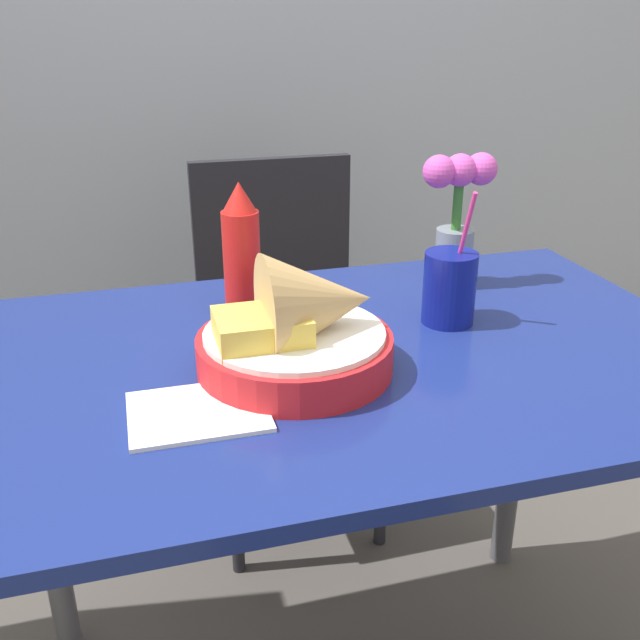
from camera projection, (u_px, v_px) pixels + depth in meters
name	position (u px, v px, depth m)	size (l,w,h in m)	color
dining_table	(345.00, 419.00, 1.11)	(1.13, 0.72, 0.77)	navy
chair_far_window	(282.00, 312.00, 1.80)	(0.40, 0.40, 0.91)	black
food_basket	(302.00, 330.00, 0.99)	(0.28, 0.28, 0.17)	red
ketchup_bottle	(241.00, 248.00, 1.19)	(0.06, 0.06, 0.21)	red
drink_cup	(449.00, 290.00, 1.14)	(0.08, 0.08, 0.22)	navy
flower_vase	(457.00, 212.00, 1.27)	(0.14, 0.07, 0.24)	gray
napkin	(198.00, 412.00, 0.90)	(0.17, 0.14, 0.01)	white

